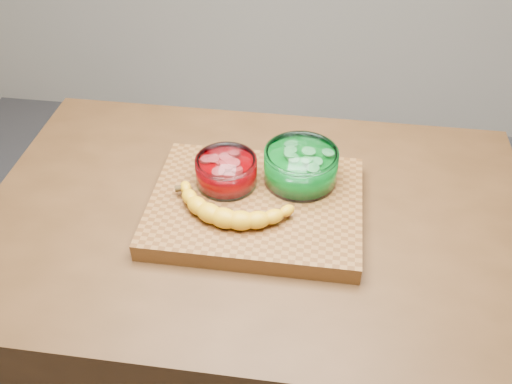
# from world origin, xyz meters

# --- Properties ---
(counter) EXTENTS (1.20, 0.80, 0.90)m
(counter) POSITION_xyz_m (0.00, 0.00, 0.45)
(counter) COLOR #4C2E16
(counter) RESTS_ON ground
(cutting_board) EXTENTS (0.45, 0.35, 0.04)m
(cutting_board) POSITION_xyz_m (0.00, 0.00, 0.92)
(cutting_board) COLOR brown
(cutting_board) RESTS_ON counter
(bowl_red) EXTENTS (0.13, 0.13, 0.06)m
(bowl_red) POSITION_xyz_m (-0.07, 0.05, 0.97)
(bowl_red) COLOR white
(bowl_red) RESTS_ON cutting_board
(bowl_green) EXTENTS (0.16, 0.16, 0.08)m
(bowl_green) POSITION_xyz_m (0.09, 0.08, 0.98)
(bowl_green) COLOR white
(bowl_green) RESTS_ON cutting_board
(banana) EXTENTS (0.29, 0.15, 0.04)m
(banana) POSITION_xyz_m (-0.04, -0.05, 0.96)
(banana) COLOR gold
(banana) RESTS_ON cutting_board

